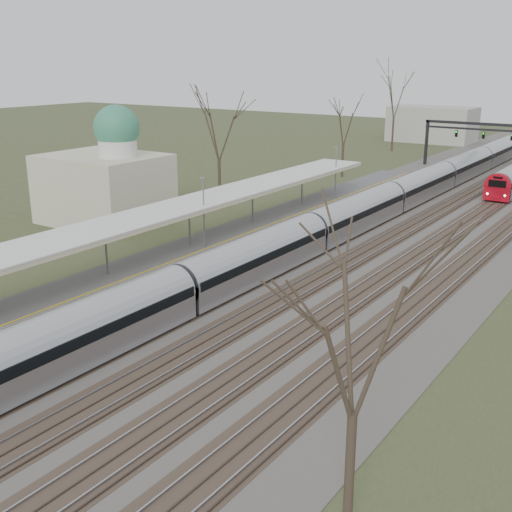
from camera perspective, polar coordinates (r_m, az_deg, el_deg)
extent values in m
cube|color=#474442|center=(60.27, 13.94, 3.35)|extent=(24.00, 160.00, 0.10)
cube|color=#4C3828|center=(62.50, 8.80, 4.18)|extent=(2.60, 160.00, 0.06)
cube|color=gray|center=(62.78, 8.21, 4.33)|extent=(0.07, 160.00, 0.12)
cube|color=gray|center=(62.19, 9.40, 4.15)|extent=(0.07, 160.00, 0.12)
cube|color=#4C3828|center=(61.13, 11.76, 3.72)|extent=(2.60, 160.00, 0.06)
cube|color=gray|center=(61.38, 11.14, 3.88)|extent=(0.07, 160.00, 0.12)
cube|color=gray|center=(60.86, 12.38, 3.69)|extent=(0.07, 160.00, 0.12)
cube|color=#4C3828|center=(59.94, 14.84, 3.24)|extent=(2.60, 160.00, 0.06)
cube|color=gray|center=(60.15, 14.20, 3.41)|extent=(0.07, 160.00, 0.12)
cube|color=gray|center=(59.70, 15.49, 3.21)|extent=(0.07, 160.00, 0.12)
cube|color=#4C3828|center=(58.93, 18.03, 2.74)|extent=(2.60, 160.00, 0.06)
cube|color=gray|center=(59.10, 17.38, 2.91)|extent=(0.07, 160.00, 0.12)
cube|color=gray|center=(58.73, 18.71, 2.69)|extent=(0.07, 160.00, 0.12)
cube|color=#4C3828|center=(58.11, 21.33, 2.20)|extent=(2.60, 160.00, 0.06)
cube|color=gray|center=(58.25, 20.65, 2.38)|extent=(0.07, 160.00, 0.12)
cube|color=#9E9B93|center=(49.37, -3.27, 1.36)|extent=(3.50, 69.00, 1.00)
cylinder|color=slate|center=(40.66, -13.18, 0.39)|extent=(0.14, 0.14, 3.00)
cylinder|color=slate|center=(46.22, -5.94, 2.77)|extent=(0.14, 0.14, 3.00)
cylinder|color=slate|center=(52.41, -0.32, 4.58)|extent=(0.14, 0.14, 3.00)
cylinder|color=slate|center=(59.04, 4.10, 5.97)|extent=(0.14, 0.14, 3.00)
cube|color=silver|center=(45.12, -6.82, 4.41)|extent=(4.10, 50.00, 0.12)
cube|color=beige|center=(45.16, -6.81, 4.20)|extent=(4.10, 50.00, 0.25)
cube|color=beige|center=(57.72, -13.34, 5.80)|extent=(10.00, 8.00, 6.00)
cylinder|color=silver|center=(55.63, -12.21, 9.85)|extent=(3.20, 3.20, 2.50)
sphere|color=#327E5D|center=(55.50, -12.29, 11.07)|extent=(3.80, 3.80, 3.80)
cube|color=black|center=(90.93, 14.91, 9.70)|extent=(0.35, 0.35, 6.00)
cube|color=black|center=(87.78, 21.46, 10.76)|extent=(21.00, 0.35, 0.35)
cube|color=black|center=(87.85, 21.41, 10.31)|extent=(21.00, 0.25, 0.25)
cube|color=black|center=(89.33, 17.38, 10.34)|extent=(0.32, 0.22, 0.85)
sphere|color=#0CFF19|center=(89.17, 17.37, 10.50)|extent=(0.16, 0.16, 0.16)
cube|color=black|center=(88.38, 19.57, 10.07)|extent=(0.32, 0.22, 0.85)
sphere|color=#0CFF19|center=(88.22, 19.57, 10.23)|extent=(0.16, 0.16, 0.16)
cube|color=black|center=(87.56, 21.81, 9.79)|extent=(0.32, 0.22, 0.85)
sphere|color=#0CFF19|center=(87.40, 21.80, 9.94)|extent=(0.16, 0.16, 0.16)
cylinder|color=#2D231C|center=(61.75, -3.27, 6.45)|extent=(0.30, 0.30, 4.95)
cylinder|color=#2D231C|center=(20.48, 8.32, -18.54)|extent=(0.30, 0.30, 4.05)
cube|color=#ADB0B8|center=(61.12, 11.90, 4.69)|extent=(2.55, 90.00, 1.60)
cylinder|color=#ADB0B8|center=(60.99, 11.94, 5.28)|extent=(2.60, 89.70, 2.60)
cube|color=black|center=(60.97, 11.94, 5.37)|extent=(2.62, 89.40, 0.55)
cube|color=black|center=(61.32, 11.85, 3.84)|extent=(1.80, 89.00, 0.35)
cube|color=#A80917|center=(68.54, 20.62, 5.24)|extent=(2.55, 0.50, 1.50)
cylinder|color=#A80917|center=(68.46, 20.69, 5.82)|extent=(2.60, 0.60, 2.60)
cube|color=black|center=(68.15, 20.66, 6.03)|extent=(1.70, 0.12, 0.70)
sphere|color=white|center=(68.56, 19.88, 5.23)|extent=(0.22, 0.22, 0.22)
sphere|color=white|center=(68.18, 21.26, 5.03)|extent=(0.22, 0.22, 0.22)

